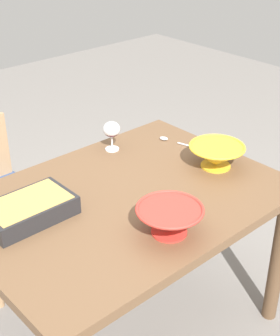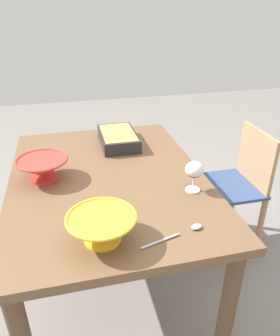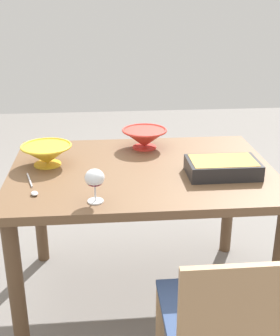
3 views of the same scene
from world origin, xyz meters
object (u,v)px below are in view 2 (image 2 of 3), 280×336
(dining_table, at_px, (108,193))
(serving_spoon, at_px, (184,232))
(chair, at_px, (232,185))
(small_bowl, at_px, (43,168))
(mixing_bowl, at_px, (102,227))
(casserole_dish, at_px, (118,138))
(wine_glass, at_px, (194,171))

(dining_table, distance_m, serving_spoon, 0.55)
(chair, distance_m, small_bowl, 1.18)
(mixing_bowl, bearing_deg, chair, 126.30)
(casserole_dish, height_order, mixing_bowl, mixing_bowl)
(dining_table, height_order, serving_spoon, serving_spoon)
(chair, distance_m, serving_spoon, 0.97)
(wine_glass, height_order, casserole_dish, wine_glass)
(wine_glass, height_order, mixing_bowl, wine_glass)
(wine_glass, height_order, serving_spoon, wine_glass)
(wine_glass, bearing_deg, small_bowl, -112.23)
(dining_table, relative_size, mixing_bowl, 5.11)
(chair, distance_m, mixing_bowl, 1.17)
(dining_table, height_order, casserole_dish, casserole_dish)
(wine_glass, distance_m, casserole_dish, 0.64)
(small_bowl, relative_size, serving_spoon, 0.96)
(dining_table, relative_size, serving_spoon, 4.99)
(dining_table, relative_size, small_bowl, 5.21)
(dining_table, relative_size, casserole_dish, 3.86)
(wine_glass, xyz_separation_m, small_bowl, (-0.27, -0.65, -0.04))
(casserole_dish, relative_size, serving_spoon, 1.29)
(dining_table, xyz_separation_m, wine_glass, (0.22, 0.35, 0.20))
(serving_spoon, bearing_deg, small_bowl, -136.57)
(dining_table, height_order, small_bowl, small_bowl)
(wine_glass, bearing_deg, mixing_bowl, -61.46)
(chair, xyz_separation_m, mixing_bowl, (0.66, -0.90, 0.34))
(wine_glass, relative_size, mixing_bowl, 0.57)
(casserole_dish, bearing_deg, mixing_bowl, -13.81)
(wine_glass, relative_size, serving_spoon, 0.56)
(mixing_bowl, bearing_deg, casserole_dish, 166.19)
(mixing_bowl, bearing_deg, serving_spoon, 83.54)
(chair, bearing_deg, casserole_dish, -103.55)
(chair, relative_size, serving_spoon, 3.19)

